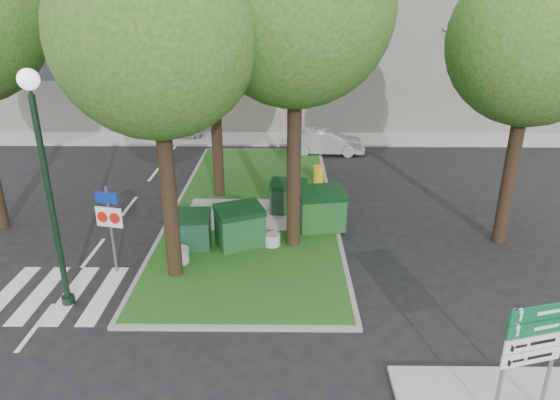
{
  "coord_description": "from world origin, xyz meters",
  "views": [
    {
      "loc": [
        1.72,
        -10.38,
        7.53
      ],
      "look_at": [
        1.57,
        3.66,
        2.0
      ],
      "focal_mm": 32.0,
      "sensor_mm": 36.0,
      "label": 1
    }
  ],
  "objects_px": {
    "bollard_right": "(272,240)",
    "traffic_sign_pole": "(110,218)",
    "dumpster_a": "(190,230)",
    "dumpster_d": "(321,209)",
    "dumpster_b": "(240,226)",
    "car_white": "(171,128)",
    "car_silver": "(325,142)",
    "bollard_mid": "(255,231)",
    "tree_street_right": "(539,24)",
    "tree_median_mid": "(214,20)",
    "tree_median_near_left": "(157,13)",
    "bollard_left": "(179,255)",
    "directional_sign": "(532,344)",
    "dumpster_c": "(289,197)",
    "litter_bin": "(318,174)",
    "street_lamp": "(44,166)"
  },
  "relations": [
    {
      "from": "dumpster_c",
      "to": "street_lamp",
      "type": "xyz_separation_m",
      "value": [
        -5.97,
        -6.13,
        3.17
      ]
    },
    {
      "from": "car_white",
      "to": "litter_bin",
      "type": "bearing_deg",
      "value": -136.06
    },
    {
      "from": "tree_median_near_left",
      "to": "bollard_mid",
      "type": "relative_size",
      "value": 16.9
    },
    {
      "from": "tree_median_near_left",
      "to": "dumpster_c",
      "type": "relative_size",
      "value": 7.19
    },
    {
      "from": "dumpster_b",
      "to": "bollard_right",
      "type": "height_order",
      "value": "dumpster_b"
    },
    {
      "from": "street_lamp",
      "to": "dumpster_a",
      "type": "bearing_deg",
      "value": 49.04
    },
    {
      "from": "car_silver",
      "to": "bollard_mid",
      "type": "bearing_deg",
      "value": 163.58
    },
    {
      "from": "tree_median_near_left",
      "to": "bollard_left",
      "type": "distance_m",
      "value": 7.0
    },
    {
      "from": "dumpster_b",
      "to": "car_white",
      "type": "relative_size",
      "value": 0.48
    },
    {
      "from": "tree_median_near_left",
      "to": "car_silver",
      "type": "relative_size",
      "value": 2.61
    },
    {
      "from": "bollard_mid",
      "to": "litter_bin",
      "type": "bearing_deg",
      "value": 65.84
    },
    {
      "from": "dumpster_b",
      "to": "directional_sign",
      "type": "distance_m",
      "value": 9.46
    },
    {
      "from": "tree_median_mid",
      "to": "directional_sign",
      "type": "distance_m",
      "value": 14.86
    },
    {
      "from": "dumpster_d",
      "to": "car_silver",
      "type": "relative_size",
      "value": 0.44
    },
    {
      "from": "bollard_left",
      "to": "dumpster_b",
      "type": "bearing_deg",
      "value": 33.75
    },
    {
      "from": "dumpster_d",
      "to": "car_white",
      "type": "height_order",
      "value": "dumpster_d"
    },
    {
      "from": "dumpster_b",
      "to": "tree_street_right",
      "type": "bearing_deg",
      "value": -19.39
    },
    {
      "from": "bollard_right",
      "to": "bollard_mid",
      "type": "height_order",
      "value": "bollard_mid"
    },
    {
      "from": "tree_median_mid",
      "to": "car_silver",
      "type": "relative_size",
      "value": 2.48
    },
    {
      "from": "litter_bin",
      "to": "directional_sign",
      "type": "bearing_deg",
      "value": -77.37
    },
    {
      "from": "dumpster_b",
      "to": "dumpster_c",
      "type": "relative_size",
      "value": 1.23
    },
    {
      "from": "bollard_right",
      "to": "traffic_sign_pole",
      "type": "xyz_separation_m",
      "value": [
        -4.64,
        -1.62,
        1.45
      ]
    },
    {
      "from": "dumpster_b",
      "to": "tree_median_mid",
      "type": "bearing_deg",
      "value": 80.25
    },
    {
      "from": "dumpster_a",
      "to": "traffic_sign_pole",
      "type": "relative_size",
      "value": 0.5
    },
    {
      "from": "tree_median_mid",
      "to": "directional_sign",
      "type": "xyz_separation_m",
      "value": [
        7.13,
        -11.95,
        -5.19
      ]
    },
    {
      "from": "tree_street_right",
      "to": "dumpster_a",
      "type": "xyz_separation_m",
      "value": [
        -10.43,
        -0.81,
        -6.27
      ]
    },
    {
      "from": "traffic_sign_pole",
      "to": "directional_sign",
      "type": "distance_m",
      "value": 11.11
    },
    {
      "from": "dumpster_a",
      "to": "dumpster_d",
      "type": "relative_size",
      "value": 0.77
    },
    {
      "from": "tree_median_near_left",
      "to": "car_white",
      "type": "relative_size",
      "value": 2.79
    },
    {
      "from": "dumpster_a",
      "to": "dumpster_d",
      "type": "distance_m",
      "value": 4.59
    },
    {
      "from": "tree_street_right",
      "to": "street_lamp",
      "type": "relative_size",
      "value": 1.63
    },
    {
      "from": "car_white",
      "to": "dumpster_b",
      "type": "bearing_deg",
      "value": -161.01
    },
    {
      "from": "tree_median_mid",
      "to": "car_white",
      "type": "xyz_separation_m",
      "value": [
        -4.2,
        9.69,
        -6.34
      ]
    },
    {
      "from": "dumpster_d",
      "to": "car_silver",
      "type": "distance_m",
      "value": 9.8
    },
    {
      "from": "car_silver",
      "to": "dumpster_a",
      "type": "bearing_deg",
      "value": 155.53
    },
    {
      "from": "dumpster_d",
      "to": "bollard_right",
      "type": "distance_m",
      "value": 2.24
    },
    {
      "from": "tree_median_mid",
      "to": "traffic_sign_pole",
      "type": "relative_size",
      "value": 3.64
    },
    {
      "from": "traffic_sign_pole",
      "to": "tree_street_right",
      "type": "bearing_deg",
      "value": 23.68
    },
    {
      "from": "tree_street_right",
      "to": "dumpster_c",
      "type": "bearing_deg",
      "value": 163.5
    },
    {
      "from": "dumpster_c",
      "to": "bollard_left",
      "type": "height_order",
      "value": "dumpster_c"
    },
    {
      "from": "bollard_right",
      "to": "directional_sign",
      "type": "relative_size",
      "value": 0.22
    },
    {
      "from": "tree_street_right",
      "to": "dumpster_d",
      "type": "relative_size",
      "value": 5.69
    },
    {
      "from": "tree_street_right",
      "to": "dumpster_c",
      "type": "distance_m",
      "value": 9.8
    },
    {
      "from": "bollard_mid",
      "to": "tree_median_mid",
      "type": "bearing_deg",
      "value": 111.56
    },
    {
      "from": "bollard_mid",
      "to": "street_lamp",
      "type": "bearing_deg",
      "value": -140.75
    },
    {
      "from": "tree_street_right",
      "to": "directional_sign",
      "type": "bearing_deg",
      "value": -109.84
    },
    {
      "from": "tree_median_near_left",
      "to": "bollard_mid",
      "type": "xyz_separation_m",
      "value": [
        2.11,
        2.43,
        -6.97
      ]
    },
    {
      "from": "tree_street_right",
      "to": "bollard_mid",
      "type": "relative_size",
      "value": 16.15
    },
    {
      "from": "tree_street_right",
      "to": "car_white",
      "type": "xyz_separation_m",
      "value": [
        -14.2,
        13.69,
        -6.34
      ]
    },
    {
      "from": "dumpster_a",
      "to": "litter_bin",
      "type": "distance_m",
      "value": 7.78
    }
  ]
}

